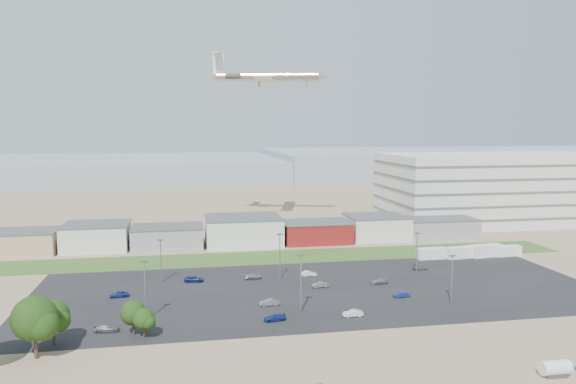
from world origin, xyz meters
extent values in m
plane|color=#947A5E|center=(0.00, 0.00, 0.00)|extent=(700.00, 700.00, 0.00)
cube|color=black|center=(5.00, 20.00, 0.01)|extent=(120.00, 50.00, 0.01)
cube|color=#345B22|center=(0.00, 52.00, 0.01)|extent=(160.00, 16.00, 0.02)
cube|color=silver|center=(90.00, 95.00, 12.50)|extent=(80.00, 40.00, 25.00)
imported|color=navy|center=(20.31, 11.79, 0.56)|extent=(3.46, 1.41, 1.12)
imported|color=navy|center=(-7.41, 2.50, 0.58)|extent=(4.15, 2.12, 1.15)
imported|color=#595B5E|center=(-7.05, 11.28, 0.64)|extent=(3.88, 1.39, 1.28)
imported|color=navy|center=(-36.47, 22.21, 0.65)|extent=(3.97, 1.94, 1.30)
imported|color=#A5A5AA|center=(-7.83, 31.07, 0.60)|extent=(4.24, 2.02, 1.19)
imported|color=#595B5E|center=(5.71, 21.74, 0.61)|extent=(3.77, 1.58, 1.21)
imported|color=#595B5E|center=(33.39, 32.15, 0.64)|extent=(3.78, 1.60, 1.27)
imported|color=navy|center=(-21.19, 31.24, 0.61)|extent=(4.58, 2.47, 1.22)
imported|color=#595B5E|center=(-36.29, 2.26, 0.62)|extent=(4.38, 2.06, 1.24)
imported|color=silver|center=(5.32, 31.34, 0.62)|extent=(3.85, 1.66, 1.23)
imported|color=#A5A5AA|center=(19.16, 22.03, 0.55)|extent=(3.91, 1.79, 1.11)
imported|color=silver|center=(7.09, 2.21, 0.62)|extent=(3.78, 1.42, 1.23)
camera|label=1|loc=(-22.67, -93.59, 34.26)|focal=35.00mm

